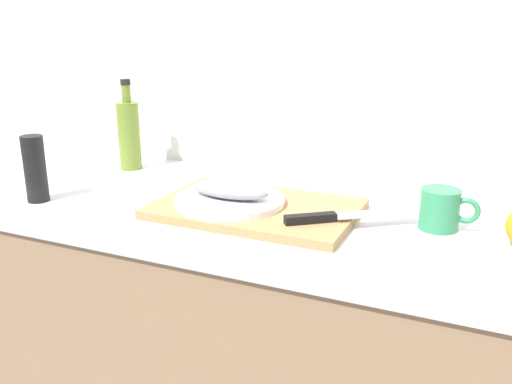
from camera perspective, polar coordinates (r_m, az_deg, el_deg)
back_wall at (r=1.53m, az=7.91°, el=14.51°), size 3.20×0.05×2.50m
kitchen_counter at (r=1.50m, az=2.85°, el=-18.27°), size 2.00×0.60×0.90m
cutting_board at (r=1.26m, az=0.00°, el=-1.74°), size 0.45×0.30×0.02m
white_plate at (r=1.26m, az=-2.71°, el=-0.87°), size 0.25×0.25×0.01m
fish_fillet at (r=1.25m, az=-2.72°, el=0.23°), size 0.19×0.08×0.04m
chef_knife at (r=1.17m, az=8.12°, el=-2.52°), size 0.25×0.20×0.02m
olive_oil_bottle at (r=1.65m, az=-12.97°, el=5.89°), size 0.06×0.06×0.26m
coffee_mug_0 at (r=1.22m, az=18.55°, el=-1.70°), size 0.12×0.08×0.09m
pepper_mill at (r=1.43m, az=-21.83°, el=2.23°), size 0.05×0.05×0.16m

